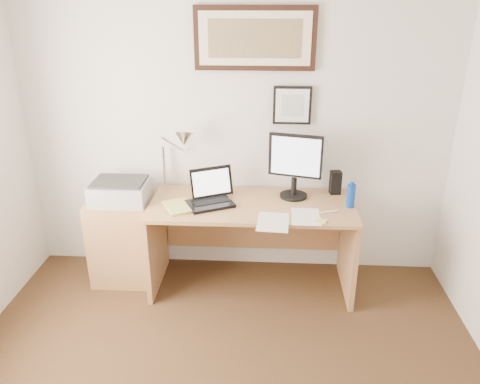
# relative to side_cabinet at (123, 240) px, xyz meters

# --- Properties ---
(wall_back) EXTENTS (3.50, 0.02, 2.50)m
(wall_back) POSITION_rel_side_cabinet_xyz_m (0.92, 0.32, 0.89)
(wall_back) COLOR silver
(wall_back) RESTS_ON ground
(side_cabinet) EXTENTS (0.50, 0.40, 0.73)m
(side_cabinet) POSITION_rel_side_cabinet_xyz_m (0.00, 0.00, 0.00)
(side_cabinet) COLOR #A17143
(side_cabinet) RESTS_ON floor
(water_bottle) EXTENTS (0.06, 0.06, 0.18)m
(water_bottle) POSITION_rel_side_cabinet_xyz_m (1.82, -0.07, 0.48)
(water_bottle) COLOR #0B3599
(water_bottle) RESTS_ON desk
(bottle_cap) EXTENTS (0.03, 0.03, 0.02)m
(bottle_cap) POSITION_rel_side_cabinet_xyz_m (1.82, -0.07, 0.58)
(bottle_cap) COLOR #0B3599
(bottle_cap) RESTS_ON water_bottle
(speaker) EXTENTS (0.10, 0.09, 0.19)m
(speaker) POSITION_rel_side_cabinet_xyz_m (1.74, 0.19, 0.48)
(speaker) COLOR black
(speaker) RESTS_ON desk
(paper_sheet_a) EXTENTS (0.24, 0.33, 0.00)m
(paper_sheet_a) POSITION_rel_side_cabinet_xyz_m (1.23, -0.37, 0.39)
(paper_sheet_a) COLOR silver
(paper_sheet_a) RESTS_ON desk
(paper_sheet_b) EXTENTS (0.21, 0.30, 0.00)m
(paper_sheet_b) POSITION_rel_side_cabinet_xyz_m (1.47, -0.27, 0.39)
(paper_sheet_b) COLOR silver
(paper_sheet_b) RESTS_ON desk
(sticky_pad) EXTENTS (0.10, 0.10, 0.01)m
(sticky_pad) POSITION_rel_side_cabinet_xyz_m (1.58, -0.34, 0.39)
(sticky_pad) COLOR #D4D765
(sticky_pad) RESTS_ON desk
(marker_pen) EXTENTS (0.14, 0.06, 0.02)m
(marker_pen) POSITION_rel_side_cabinet_xyz_m (1.66, -0.19, 0.39)
(marker_pen) COLOR white
(marker_pen) RESTS_ON desk
(book) EXTENTS (0.30, 0.33, 0.02)m
(book) POSITION_rel_side_cabinet_xyz_m (0.43, -0.21, 0.40)
(book) COLOR #CBC35F
(book) RESTS_ON desk
(desk) EXTENTS (1.60, 0.70, 0.75)m
(desk) POSITION_rel_side_cabinet_xyz_m (1.07, 0.04, 0.15)
(desk) COLOR #A17143
(desk) RESTS_ON floor
(laptop) EXTENTS (0.41, 0.43, 0.26)m
(laptop) POSITION_rel_side_cabinet_xyz_m (0.75, -0.05, 0.44)
(laptop) COLOR black
(laptop) RESTS_ON desk
(lcd_monitor) EXTENTS (0.42, 0.22, 0.52)m
(lcd_monitor) POSITION_rel_side_cabinet_xyz_m (1.40, 0.09, 0.68)
(lcd_monitor) COLOR black
(lcd_monitor) RESTS_ON desk
(printer) EXTENTS (0.44, 0.34, 0.18)m
(printer) POSITION_rel_side_cabinet_xyz_m (0.03, -0.02, 0.45)
(printer) COLOR #A1A1A4
(printer) RESTS_ON side_cabinet
(desk_lamp) EXTENTS (0.29, 0.27, 0.53)m
(desk_lamp) POSITION_rel_side_cabinet_xyz_m (0.51, 0.13, 0.82)
(desk_lamp) COLOR white
(desk_lamp) RESTS_ON desk
(picture_large) EXTENTS (0.92, 0.04, 0.47)m
(picture_large) POSITION_rel_side_cabinet_xyz_m (1.07, 0.29, 1.59)
(picture_large) COLOR black
(picture_large) RESTS_ON wall_back
(picture_small) EXTENTS (0.30, 0.03, 0.30)m
(picture_small) POSITION_rel_side_cabinet_xyz_m (1.37, 0.29, 1.09)
(picture_small) COLOR black
(picture_small) RESTS_ON wall_back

